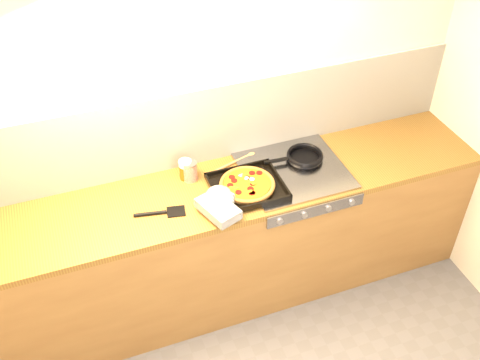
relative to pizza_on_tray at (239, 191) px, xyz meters
name	(u,v)px	position (x,y,z in m)	size (l,w,h in m)	color
room_shell	(206,126)	(-0.06, 0.39, 0.21)	(3.20, 3.20, 3.20)	white
counter_run	(224,243)	(-0.06, 0.10, -0.49)	(3.20, 0.62, 0.90)	olive
stovetop	(294,171)	(0.39, 0.10, -0.04)	(0.60, 0.56, 0.02)	gray
pizza_on_tray	(239,191)	(0.00, 0.00, 0.00)	(0.54, 0.46, 0.07)	black
frying_pan	(304,157)	(0.48, 0.17, -0.01)	(0.38, 0.24, 0.04)	black
tomato_can	(190,171)	(-0.21, 0.24, 0.02)	(0.11, 0.11, 0.12)	maroon
juice_glass	(185,169)	(-0.23, 0.26, 0.02)	(0.08, 0.08, 0.13)	#DF460D
wooden_spoon	(239,160)	(0.12, 0.30, -0.03)	(0.29, 0.11, 0.02)	#A97A47
black_spatula	(161,213)	(-0.45, 0.02, -0.04)	(0.29, 0.10, 0.02)	black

